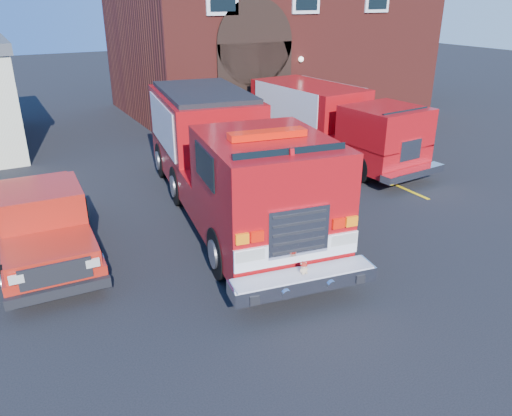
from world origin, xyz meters
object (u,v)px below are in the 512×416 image
secondary_truck (330,121)px  fire_engine (227,158)px  fire_station (268,28)px  pickup_truck (43,221)px

secondary_truck → fire_engine: bearing=-152.7°
fire_engine → secondary_truck: fire_engine is taller
fire_station → pickup_truck: (-13.36, -12.55, -3.40)m
fire_station → pickup_truck: 18.64m
fire_station → pickup_truck: size_ratio=2.72×
fire_station → secondary_truck: (-2.59, -9.36, -2.82)m
pickup_truck → secondary_truck: size_ratio=0.68×
secondary_truck → fire_station: bearing=74.5°
fire_engine → pickup_truck: (-4.97, -0.20, -0.79)m
fire_station → secondary_truck: size_ratio=1.84×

